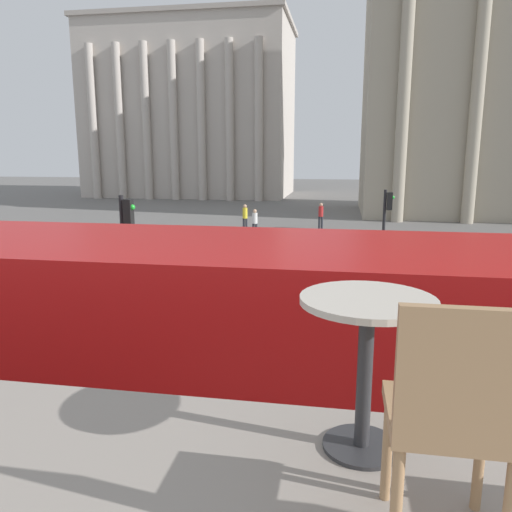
{
  "coord_description": "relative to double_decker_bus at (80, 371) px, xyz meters",
  "views": [
    {
      "loc": [
        0.73,
        -2.5,
        4.97
      ],
      "look_at": [
        -2.36,
        15.23,
        1.29
      ],
      "focal_mm": 35.0,
      "sensor_mm": 36.0,
      "label": 1
    }
  ],
  "objects": [
    {
      "name": "pedestrian_yellow",
      "position": [
        -3.0,
        26.34,
        -1.21
      ],
      "size": [
        0.32,
        0.32,
        1.77
      ],
      "rotation": [
        0.0,
        0.0,
        2.23
      ],
      "color": "#282B33",
      "rests_on": "ground_plane"
    },
    {
      "name": "cafe_dining_table",
      "position": [
        3.39,
        -3.36,
        1.93
      ],
      "size": [
        0.6,
        0.6,
        0.73
      ],
      "color": "#2D2D30",
      "rests_on": "cafe_floor_slab"
    },
    {
      "name": "pedestrian_grey",
      "position": [
        6.76,
        12.59,
        -1.23
      ],
      "size": [
        0.32,
        0.32,
        1.74
      ],
      "rotation": [
        0.0,
        0.0,
        0.42
      ],
      "color": "#282B33",
      "rests_on": "ground_plane"
    },
    {
      "name": "plaza_building_left",
      "position": [
        -15.1,
        55.29,
        7.84
      ],
      "size": [
        23.98,
        15.34,
        20.16
      ],
      "color": "#BCB2A8",
      "rests_on": "ground_plane"
    },
    {
      "name": "traffic_light_mid",
      "position": [
        4.99,
        14.85,
        0.13
      ],
      "size": [
        0.42,
        0.24,
        3.6
      ],
      "color": "black",
      "rests_on": "ground_plane"
    },
    {
      "name": "cafe_chair_0",
      "position": [
        3.64,
        -3.93,
        1.91
      ],
      "size": [
        0.4,
        0.4,
        0.91
      ],
      "rotation": [
        0.0,
        0.0,
        0.13
      ],
      "color": "#A87F56",
      "rests_on": "cafe_floor_slab"
    },
    {
      "name": "pedestrian_red",
      "position": [
        1.84,
        28.08,
        -1.2
      ],
      "size": [
        0.32,
        0.32,
        1.78
      ],
      "rotation": [
        0.0,
        0.0,
        3.89
      ],
      "color": "#282B33",
      "rests_on": "ground_plane"
    },
    {
      "name": "pedestrian_white",
      "position": [
        -1.98,
        24.21,
        -1.26
      ],
      "size": [
        0.32,
        0.32,
        1.7
      ],
      "rotation": [
        0.0,
        0.0,
        1.84
      ],
      "color": "#282B33",
      "rests_on": "ground_plane"
    },
    {
      "name": "double_decker_bus",
      "position": [
        0.0,
        0.0,
        0.0
      ],
      "size": [
        11.48,
        2.75,
        3.98
      ],
      "rotation": [
        0.0,
        0.0,
        0.12
      ],
      "color": "black",
      "rests_on": "ground_plane"
    },
    {
      "name": "traffic_light_near",
      "position": [
        -2.16,
        6.29,
        0.35
      ],
      "size": [
        0.42,
        0.24,
        3.97
      ],
      "color": "black",
      "rests_on": "ground_plane"
    }
  ]
}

